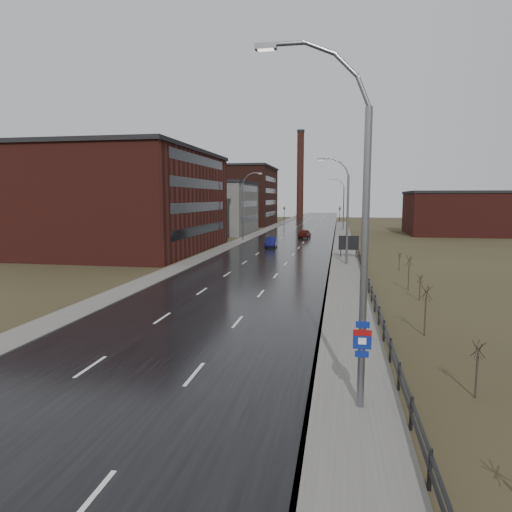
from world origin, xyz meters
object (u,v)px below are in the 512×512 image
at_px(billboard, 349,243).
at_px(car_near, 271,242).
at_px(car_far, 304,234).
at_px(streetlight_main, 355,233).

xyz_separation_m(billboard, car_near, (-10.82, 10.46, -1.08)).
bearing_deg(car_far, streetlight_main, 101.00).
relative_size(streetlight_main, car_far, 2.66).
relative_size(streetlight_main, car_near, 2.72).
bearing_deg(billboard, car_near, 135.98).
height_order(car_near, car_far, car_far).
bearing_deg(billboard, streetlight_main, -90.90).
height_order(billboard, car_far, billboard).
bearing_deg(car_near, billboard, -47.79).
distance_m(streetlight_main, car_near, 51.57).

